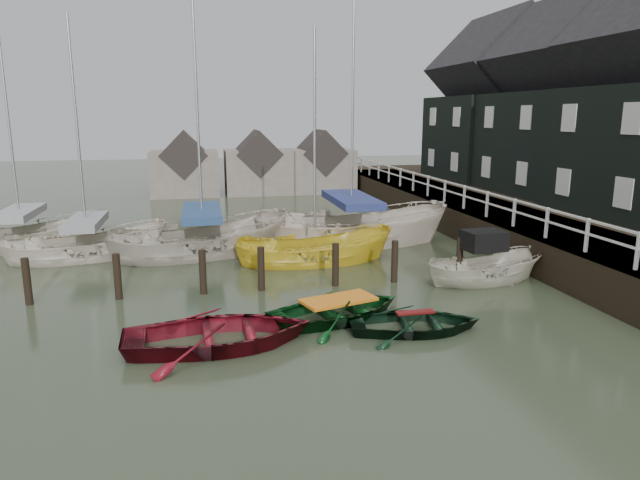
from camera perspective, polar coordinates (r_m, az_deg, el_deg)
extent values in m
plane|color=#293220|center=(15.55, -0.22, -8.02)|extent=(120.00, 120.00, 0.00)
cube|color=black|center=(27.56, 15.16, 3.59)|extent=(3.00, 32.00, 0.20)
cube|color=silver|center=(26.78, 12.41, 5.76)|extent=(0.06, 32.00, 0.06)
cube|color=silver|center=(26.83, 12.37, 4.91)|extent=(0.06, 32.00, 0.06)
cube|color=black|center=(30.66, 24.23, 1.13)|extent=(14.00, 38.00, 1.50)
cube|color=black|center=(31.84, 22.76, 8.91)|extent=(6.00, 7.00, 5.00)
cube|color=black|center=(31.93, 23.42, 16.52)|extent=(6.11, 7.14, 6.11)
cube|color=black|center=(37.82, 16.74, 9.76)|extent=(6.40, 7.00, 5.00)
cube|color=black|center=(37.90, 17.16, 16.18)|extent=(6.52, 7.14, 6.52)
cylinder|color=black|center=(18.67, -27.18, -4.30)|extent=(0.22, 0.22, 1.80)
cylinder|color=black|center=(18.15, -19.55, -4.08)|extent=(0.22, 0.22, 1.80)
cylinder|color=black|center=(17.97, -11.62, -3.76)|extent=(0.22, 0.22, 1.80)
cylinder|color=black|center=(18.05, -5.89, -3.50)|extent=(0.22, 0.22, 1.80)
cylinder|color=black|center=(18.43, 1.56, -3.09)|extent=(0.22, 0.22, 1.80)
cylinder|color=black|center=(18.98, 7.45, -2.74)|extent=(0.22, 0.22, 1.80)
cylinder|color=black|center=(19.84, 13.74, -2.32)|extent=(0.22, 0.22, 1.80)
cube|color=#665B51|center=(40.48, -13.36, 6.53)|extent=(4.50, 4.00, 3.00)
cube|color=#282321|center=(40.37, -13.45, 8.37)|extent=(3.18, 4.08, 3.18)
cube|color=#665B51|center=(40.65, -6.26, 6.82)|extent=(4.50, 4.00, 3.00)
cube|color=#282321|center=(40.55, -6.30, 8.65)|extent=(3.18, 4.08, 3.18)
cube|color=#665B51|center=(41.33, 0.01, 6.98)|extent=(4.50, 4.00, 3.00)
cube|color=#282321|center=(41.23, 0.01, 8.78)|extent=(3.18, 4.08, 3.18)
imported|color=#5F0D17|center=(14.12, -9.97, -10.40)|extent=(4.64, 3.43, 0.93)
imported|color=black|center=(15.65, 1.85, -7.89)|extent=(4.48, 3.76, 0.80)
imported|color=black|center=(15.02, 9.42, -8.96)|extent=(3.71, 2.88, 0.71)
imported|color=#BCB7A1|center=(19.71, 16.09, -4.07)|extent=(4.34, 1.98, 1.62)
cube|color=black|center=(19.55, 16.06, -0.04)|extent=(1.39, 1.12, 0.65)
imported|color=beige|center=(23.90, -22.12, -1.64)|extent=(6.42, 3.54, 2.34)
cylinder|color=#B2B2B7|center=(23.27, -23.16, 10.69)|extent=(0.10, 0.10, 7.66)
cube|color=gray|center=(23.62, -22.40, 1.68)|extent=(3.52, 1.91, 0.30)
imported|color=#B9AE9E|center=(23.15, -11.55, -1.39)|extent=(7.83, 4.60, 2.84)
cylinder|color=#B2B2B7|center=(22.50, -12.23, 13.64)|extent=(0.10, 0.10, 8.90)
cube|color=navy|center=(22.81, -11.73, 2.72)|extent=(4.29, 2.48, 0.30)
imported|color=yellow|center=(21.53, -0.51, -2.18)|extent=(6.08, 2.44, 2.33)
cylinder|color=#B2B2B7|center=(20.85, -0.54, 10.85)|extent=(0.10, 0.10, 7.15)
imported|color=beige|center=(24.74, 3.12, -0.27)|extent=(8.65, 4.19, 3.21)
cylinder|color=#B2B2B7|center=(24.14, 3.29, 13.72)|extent=(0.10, 0.10, 8.43)
cube|color=navy|center=(24.39, 3.17, 4.06)|extent=(4.75, 2.25, 0.30)
imported|color=#B8B19D|center=(26.66, -27.55, -0.75)|extent=(6.88, 4.19, 2.49)
cylinder|color=#B2B2B7|center=(26.10, -28.71, 10.42)|extent=(0.10, 0.10, 7.64)
cube|color=gray|center=(26.39, -27.88, 2.40)|extent=(3.77, 2.26, 0.30)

